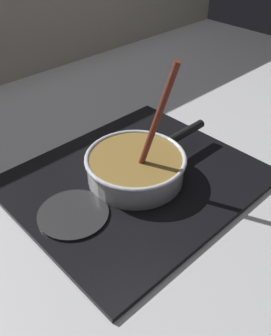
{
  "coord_description": "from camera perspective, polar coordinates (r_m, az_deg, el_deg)",
  "views": [
    {
      "loc": [
        -0.5,
        -0.45,
        0.57
      ],
      "look_at": [
        -0.02,
        0.05,
        0.04
      ],
      "focal_mm": 39.59,
      "sensor_mm": 36.0,
      "label": 1
    }
  ],
  "objects": [
    {
      "name": "ground",
      "position": [
        0.89,
        3.32,
        -4.14
      ],
      "size": [
        2.4,
        1.6,
        0.04
      ],
      "primitive_type": "cube",
      "color": "#B7B7BC"
    },
    {
      "name": "hob_plate",
      "position": [
        0.9,
        -0.0,
        -1.8
      ],
      "size": [
        0.56,
        0.48,
        0.01
      ],
      "primitive_type": "cube",
      "color": "black",
      "rests_on": "ground"
    },
    {
      "name": "burner_ring",
      "position": [
        0.89,
        -0.0,
        -1.3
      ],
      "size": [
        0.19,
        0.19,
        0.01
      ],
      "primitive_type": "torus",
      "color": "#592D0C",
      "rests_on": "hob_plate"
    },
    {
      "name": "spare_burner",
      "position": [
        0.81,
        -9.57,
        -6.98
      ],
      "size": [
        0.15,
        0.15,
        0.01
      ],
      "primitive_type": "cylinder",
      "color": "#262628",
      "rests_on": "hob_plate"
    },
    {
      "name": "cooking_pan",
      "position": [
        0.87,
        0.11,
        0.35
      ],
      "size": [
        0.36,
        0.24,
        0.3
      ],
      "color": "silver",
      "rests_on": "hob_plate"
    }
  ]
}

